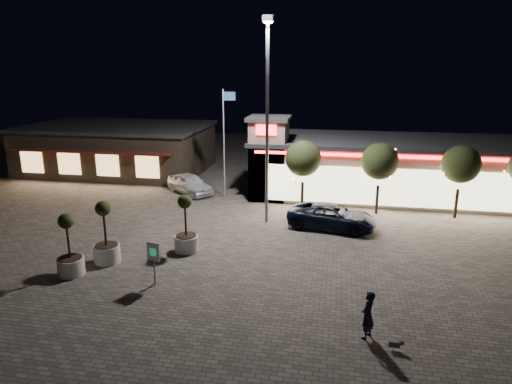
% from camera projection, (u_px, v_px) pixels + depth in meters
% --- Properties ---
extents(ground, '(90.00, 90.00, 0.00)m').
position_uv_depth(ground, '(199.00, 273.00, 21.89)').
color(ground, '#6C6258').
rests_on(ground, ground).
extents(retail_building, '(20.40, 8.40, 6.10)m').
position_uv_depth(retail_building, '(381.00, 166.00, 34.60)').
color(retail_building, tan).
rests_on(retail_building, ground).
extents(restaurant_building, '(16.40, 11.00, 4.30)m').
position_uv_depth(restaurant_building, '(119.00, 148.00, 42.67)').
color(restaurant_building, '#382D23').
rests_on(restaurant_building, ground).
extents(floodlight_pole, '(0.60, 0.40, 12.38)m').
position_uv_depth(floodlight_pole, '(267.00, 111.00, 27.22)').
color(floodlight_pole, gray).
rests_on(floodlight_pole, ground).
extents(flagpole, '(0.95, 0.10, 8.00)m').
position_uv_depth(flagpole, '(225.00, 135.00, 33.25)').
color(flagpole, white).
rests_on(flagpole, ground).
extents(string_tree_a, '(2.42, 2.42, 4.79)m').
position_uv_depth(string_tree_a, '(303.00, 159.00, 30.64)').
color(string_tree_a, '#332319').
rests_on(string_tree_a, ground).
extents(string_tree_b, '(2.42, 2.42, 4.79)m').
position_uv_depth(string_tree_b, '(380.00, 162.00, 29.77)').
color(string_tree_b, '#332319').
rests_on(string_tree_b, ground).
extents(string_tree_c, '(2.42, 2.42, 4.79)m').
position_uv_depth(string_tree_c, '(461.00, 164.00, 28.89)').
color(string_tree_c, '#332319').
rests_on(string_tree_c, ground).
extents(pickup_truck, '(5.70, 3.36, 1.49)m').
position_uv_depth(pickup_truck, '(332.00, 217.00, 27.75)').
color(pickup_truck, black).
rests_on(pickup_truck, ground).
extents(white_sedan, '(4.66, 4.27, 1.54)m').
position_uv_depth(white_sedan, '(190.00, 184.00, 35.31)').
color(white_sedan, white).
rests_on(white_sedan, ground).
extents(pedestrian, '(0.71, 0.80, 1.84)m').
position_uv_depth(pedestrian, '(368.00, 315.00, 16.50)').
color(pedestrian, black).
rests_on(pedestrian, ground).
extents(dog, '(0.51, 0.19, 0.27)m').
position_uv_depth(dog, '(397.00, 343.00, 15.92)').
color(dog, '#59514C').
rests_on(dog, ground).
extents(planter_left, '(1.31, 1.31, 3.22)m').
position_uv_depth(planter_left, '(106.00, 243.00, 22.93)').
color(planter_left, silver).
rests_on(planter_left, ground).
extents(planter_mid, '(1.24, 1.24, 3.05)m').
position_uv_depth(planter_mid, '(70.00, 256.00, 21.53)').
color(planter_mid, silver).
rests_on(planter_mid, ground).
extents(planter_right, '(1.28, 1.28, 3.14)m').
position_uv_depth(planter_right, '(186.00, 234.00, 24.28)').
color(planter_right, silver).
rests_on(planter_right, ground).
extents(valet_sign, '(0.66, 0.24, 2.03)m').
position_uv_depth(valet_sign, '(153.00, 255.00, 20.43)').
color(valet_sign, gray).
rests_on(valet_sign, ground).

